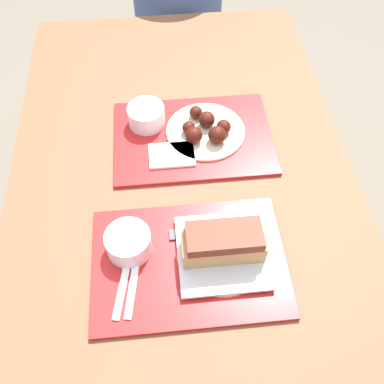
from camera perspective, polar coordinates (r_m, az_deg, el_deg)
The scene contains 13 objects.
ground_plane at distance 1.80m, azimuth -0.75°, elevation -13.77°, with size 12.00×12.00×0.00m, color #706656.
picnic_table at distance 1.20m, azimuth -1.09°, elevation -1.78°, with size 0.93×1.59×0.76m.
picnic_bench_far at distance 2.13m, azimuth -3.45°, elevation 16.54°, with size 0.88×0.28×0.43m.
tray_near at distance 1.00m, azimuth -0.39°, elevation -9.35°, with size 0.45×0.31×0.01m.
tray_far at distance 1.23m, azimuth 0.14°, elevation 7.27°, with size 0.45×0.31×0.01m.
bowl_coleslaw_near at distance 1.00m, azimuth -8.48°, elevation -6.61°, with size 0.11×0.11×0.06m.
brisket_sandwich_plate at distance 0.98m, azimuth 4.15°, elevation -7.29°, with size 0.21×0.21×0.10m.
plastic_fork_near at distance 0.98m, azimuth -9.13°, elevation -11.89°, with size 0.05×0.17×0.00m.
plastic_knife_near at distance 0.98m, azimuth -7.83°, elevation -11.82°, with size 0.04×0.17×0.00m.
condiment_packet at distance 1.03m, azimuth -2.05°, elevation -5.71°, with size 0.04×0.03×0.01m.
bowl_coleslaw_far at distance 1.25m, azimuth -6.12°, elevation 10.19°, with size 0.11×0.11×0.06m.
wings_plate_far at distance 1.22m, azimuth 1.85°, elevation 8.38°, with size 0.22×0.22×0.06m.
napkin_far at distance 1.17m, azimuth -2.72°, elevation 4.95°, with size 0.12×0.09×0.01m.
Camera 1 is at (-0.04, -0.67, 1.67)m, focal length 40.00 mm.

